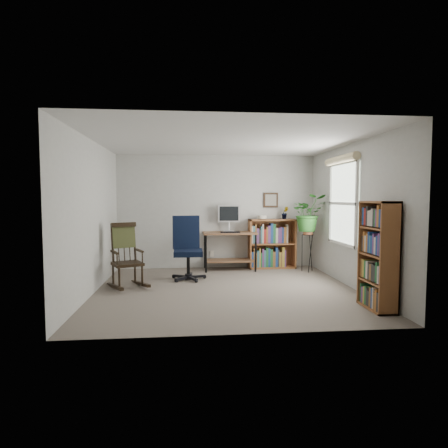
{
  "coord_description": "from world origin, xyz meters",
  "views": [
    {
      "loc": [
        -0.6,
        -5.98,
        1.5
      ],
      "look_at": [
        0.0,
        0.4,
        1.05
      ],
      "focal_mm": 30.0,
      "sensor_mm": 36.0,
      "label": 1
    }
  ],
  "objects": [
    {
      "name": "floor",
      "position": [
        0.0,
        0.0,
        0.0
      ],
      "size": [
        4.2,
        4.0,
        0.0
      ],
      "primitive_type": "cube",
      "color": "slate",
      "rests_on": "ground"
    },
    {
      "name": "ceiling",
      "position": [
        0.0,
        0.0,
        2.4
      ],
      "size": [
        4.2,
        4.0,
        0.0
      ],
      "primitive_type": "cube",
      "color": "silver",
      "rests_on": "ground"
    },
    {
      "name": "wall_front",
      "position": [
        0.0,
        -2.0,
        1.2
      ],
      "size": [
        4.2,
        0.0,
        2.4
      ],
      "primitive_type": "cube",
      "color": "beige",
      "rests_on": "ground"
    },
    {
      "name": "desk",
      "position": [
        0.24,
        1.7,
        0.39
      ],
      "size": [
        1.1,
        0.6,
        0.79
      ],
      "primitive_type": null,
      "color": "brown",
      "rests_on": "floor"
    },
    {
      "name": "rocking_chair",
      "position": [
        -1.63,
        0.33,
        0.55
      ],
      "size": [
        0.91,
        1.1,
        1.1
      ],
      "primitive_type": null,
      "rotation": [
        0.0,
        0.0,
        0.44
      ],
      "color": "black",
      "rests_on": "floor"
    },
    {
      "name": "tall_bookshelf",
      "position": [
        1.92,
        -1.23,
        0.73
      ],
      "size": [
        0.27,
        0.64,
        1.46
      ],
      "primitive_type": null,
      "color": "brown",
      "rests_on": "floor"
    },
    {
      "name": "window",
      "position": [
        2.06,
        0.3,
        1.4
      ],
      "size": [
        0.12,
        1.2,
        1.5
      ],
      "primitive_type": null,
      "color": "white",
      "rests_on": "wall_right"
    },
    {
      "name": "wall_left",
      "position": [
        -2.1,
        0.0,
        1.2
      ],
      "size": [
        0.0,
        4.0,
        2.4
      ],
      "primitive_type": "cube",
      "color": "beige",
      "rests_on": "ground"
    },
    {
      "name": "office_chair",
      "position": [
        -0.62,
        0.83,
        0.59
      ],
      "size": [
        0.74,
        0.74,
        1.19
      ],
      "primitive_type": null,
      "rotation": [
        0.0,
        0.0,
        0.16
      ],
      "color": "black",
      "rests_on": "floor"
    },
    {
      "name": "monitor",
      "position": [
        0.24,
        1.84,
        1.07
      ],
      "size": [
        0.46,
        0.16,
        0.56
      ],
      "primitive_type": null,
      "color": "silver",
      "rests_on": "desk"
    },
    {
      "name": "framed_picture",
      "position": [
        1.16,
        1.97,
        1.45
      ],
      "size": [
        0.32,
        0.04,
        0.32
      ],
      "primitive_type": null,
      "color": "black",
      "rests_on": "wall_back"
    },
    {
      "name": "keyboard",
      "position": [
        0.24,
        1.58,
        0.8
      ],
      "size": [
        0.4,
        0.15,
        0.02
      ],
      "primitive_type": "cube",
      "color": "black",
      "rests_on": "desk"
    },
    {
      "name": "wall_right",
      "position": [
        2.1,
        0.0,
        1.2
      ],
      "size": [
        0.0,
        4.0,
        2.4
      ],
      "primitive_type": "cube",
      "color": "beige",
      "rests_on": "ground"
    },
    {
      "name": "plant_stand",
      "position": [
        1.8,
        1.36,
        0.44
      ],
      "size": [
        0.28,
        0.28,
        0.89
      ],
      "primitive_type": null,
      "rotation": [
        0.0,
        0.0,
        0.17
      ],
      "color": "black",
      "rests_on": "floor"
    },
    {
      "name": "low_bookshelf",
      "position": [
        1.16,
        1.82,
        0.52
      ],
      "size": [
        0.99,
        0.33,
        1.05
      ],
      "primitive_type": null,
      "color": "brown",
      "rests_on": "floor"
    },
    {
      "name": "potted_plant_small",
      "position": [
        1.44,
        1.83,
        1.1
      ],
      "size": [
        0.13,
        0.24,
        0.11
      ],
      "primitive_type": "imported",
      "color": "#2C6E26",
      "rests_on": "low_bookshelf"
    },
    {
      "name": "spider_plant",
      "position": [
        1.8,
        1.36,
        1.55
      ],
      "size": [
        1.69,
        1.88,
        1.46
      ],
      "primitive_type": "imported",
      "color": "#2C6E26",
      "rests_on": "plant_stand"
    },
    {
      "name": "wall_back",
      "position": [
        0.0,
        2.0,
        1.2
      ],
      "size": [
        4.2,
        0.0,
        2.4
      ],
      "primitive_type": "cube",
      "color": "beige",
      "rests_on": "ground"
    }
  ]
}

